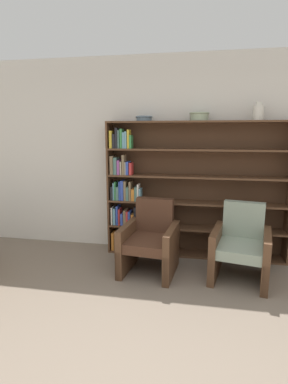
# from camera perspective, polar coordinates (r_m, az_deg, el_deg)

# --- Properties ---
(wall_back) EXTENTS (12.00, 0.06, 2.75)m
(wall_back) POSITION_cam_1_polar(r_m,az_deg,el_deg) (4.29, 6.66, 6.70)
(wall_back) COLOR silver
(wall_back) RESTS_ON ground
(bookshelf) EXTENTS (2.44, 0.30, 1.86)m
(bookshelf) POSITION_cam_1_polar(r_m,az_deg,el_deg) (4.18, 6.75, 0.20)
(bookshelf) COLOR brown
(bookshelf) RESTS_ON ground
(bowl_slate) EXTENTS (0.23, 0.23, 0.07)m
(bowl_slate) POSITION_cam_1_polar(r_m,az_deg,el_deg) (4.14, 0.02, 13.87)
(bowl_slate) COLOR slate
(bowl_slate) RESTS_ON bookshelf
(bowl_cream) EXTENTS (0.26, 0.26, 0.11)m
(bowl_cream) POSITION_cam_1_polar(r_m,az_deg,el_deg) (4.08, 10.50, 14.04)
(bowl_cream) COLOR gray
(bowl_cream) RESTS_ON bookshelf
(vase_tall) EXTENTS (0.13, 0.13, 0.22)m
(vase_tall) POSITION_cam_1_polar(r_m,az_deg,el_deg) (4.14, 20.95, 13.97)
(vase_tall) COLOR silver
(vase_tall) RESTS_ON bookshelf
(armchair_leather) EXTENTS (0.71, 0.74, 0.88)m
(armchair_leather) POSITION_cam_1_polar(r_m,az_deg,el_deg) (3.77, 1.20, -9.30)
(armchair_leather) COLOR brown
(armchair_leather) RESTS_ON ground
(armchair_cushioned) EXTENTS (0.76, 0.79, 0.88)m
(armchair_cushioned) POSITION_cam_1_polar(r_m,az_deg,el_deg) (3.77, 17.96, -9.89)
(armchair_cushioned) COLOR brown
(armchair_cushioned) RESTS_ON ground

